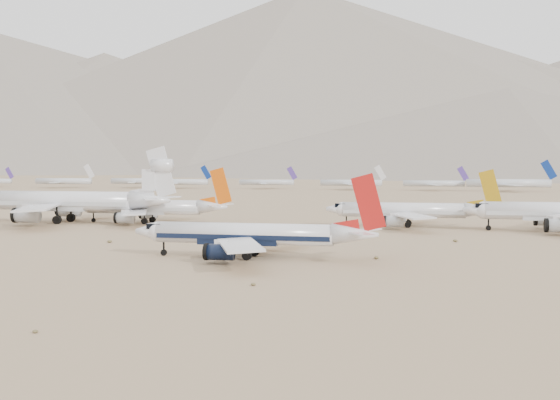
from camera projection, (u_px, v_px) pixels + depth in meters
name	position (u px, v px, depth m)	size (l,w,h in m)	color
ground	(234.00, 256.00, 121.39)	(7000.00, 7000.00, 0.00)	#8D6E52
main_airliner	(254.00, 235.00, 118.52)	(41.18, 40.22, 14.53)	white
row2_gold_tail	(411.00, 211.00, 176.93)	(41.29, 40.38, 14.70)	white
row2_orange_tail	(150.00, 208.00, 187.42)	(42.19, 41.28, 15.05)	white
row2_white_trijet	(69.00, 201.00, 188.82)	(58.28, 56.96, 20.65)	white
distant_storage_row	(462.00, 183.00, 413.94)	(666.51, 60.38, 15.91)	silver
mountain_range	(451.00, 92.00, 1703.17)	(7354.00, 3024.00, 470.00)	slate
desert_scrub	(217.00, 292.00, 85.91)	(265.60, 121.67, 0.67)	brown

